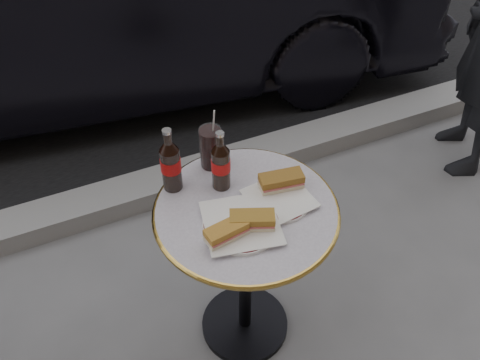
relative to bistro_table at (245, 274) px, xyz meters
name	(u,v)px	position (x,y,z in m)	size (l,w,h in m)	color
ground	(245,325)	(0.00, 0.00, -0.37)	(80.00, 80.00, 0.00)	slate
curb	(175,182)	(0.00, 0.90, -0.32)	(40.00, 0.20, 0.12)	gray
bistro_table	(245,274)	(0.00, 0.00, 0.00)	(0.62, 0.62, 0.73)	#BAB2C4
plate_left	(241,224)	(-0.05, -0.06, 0.37)	(0.25, 0.25, 0.01)	white
plate_right	(279,200)	(0.12, -0.01, 0.37)	(0.21, 0.21, 0.01)	white
sandwich_left_a	(226,232)	(-0.11, -0.10, 0.40)	(0.14, 0.06, 0.05)	#B37A2D
sandwich_left_b	(252,221)	(-0.02, -0.09, 0.40)	(0.14, 0.07, 0.05)	olive
sandwich_right	(281,182)	(0.14, 0.03, 0.40)	(0.15, 0.07, 0.05)	brown
cola_bottle_left	(170,160)	(-0.19, 0.20, 0.49)	(0.07, 0.07, 0.25)	black
cola_bottle_right	(221,160)	(-0.03, 0.13, 0.48)	(0.07, 0.07, 0.23)	black
cola_glass	(211,147)	(-0.02, 0.25, 0.45)	(0.08, 0.08, 0.16)	black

